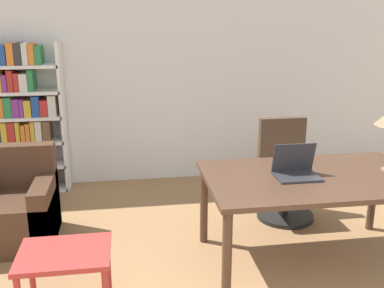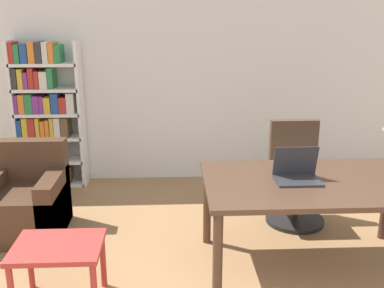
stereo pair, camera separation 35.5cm
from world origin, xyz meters
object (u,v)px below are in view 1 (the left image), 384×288
desk (314,185)px  office_chair (285,175)px  laptop (296,170)px  armchair (15,211)px  bookshelf (25,120)px  side_table_blue (65,261)px

desk → office_chair: (0.10, 0.90, -0.25)m
desk → laptop: size_ratio=5.09×
desk → laptop: (-0.16, 0.01, 0.14)m
laptop → office_chair: size_ratio=0.35×
armchair → bookshelf: (-0.10, 1.25, 0.55)m
laptop → side_table_blue: laptop is taller
desk → armchair: (-2.50, 0.73, -0.38)m
laptop → bookshelf: size_ratio=0.20×
laptop → side_table_blue: 1.86m
bookshelf → laptop: bearing=-38.9°
office_chair → armchair: bearing=-176.4°
bookshelf → side_table_blue: bearing=-74.1°
side_table_blue → armchair: 1.27m
office_chair → laptop: bearing=-105.9°
desk → laptop: 0.21m
side_table_blue → bookshelf: bookshelf is taller
side_table_blue → armchair: bearing=117.1°
desk → office_chair: 0.94m
side_table_blue → armchair: size_ratio=0.72×
office_chair → side_table_blue: 2.40m
laptop → armchair: bearing=162.9°
desk → side_table_blue: bearing=-168.4°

